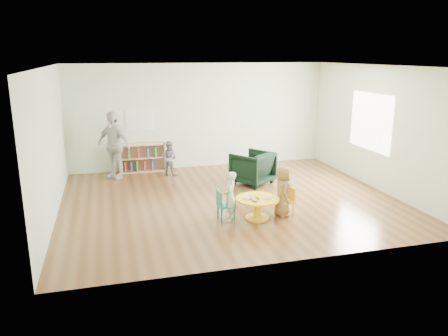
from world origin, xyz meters
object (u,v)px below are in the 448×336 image
(armchair, at_px, (253,168))
(child_left, at_px, (230,196))
(activity_table, at_px, (258,204))
(bookshelf, at_px, (142,158))
(child_right, at_px, (283,191))
(adult_caretaker, at_px, (114,145))
(kid_chair_right, at_px, (287,200))
(kid_chair_left, at_px, (224,204))
(toddler, at_px, (169,158))

(armchair, relative_size, child_left, 0.91)
(activity_table, bearing_deg, bookshelf, 114.10)
(bookshelf, xyz_separation_m, child_right, (2.34, -4.01, 0.12))
(armchair, height_order, child_left, child_left)
(child_left, distance_m, adult_caretaker, 4.10)
(kid_chair_right, bearing_deg, adult_caretaker, 30.70)
(bookshelf, bearing_deg, adult_caretaker, -147.98)
(activity_table, height_order, kid_chair_left, kid_chair_left)
(bookshelf, xyz_separation_m, armchair, (2.47, -1.84, 0.02))
(armchair, xyz_separation_m, toddler, (-1.82, 1.31, 0.06))
(kid_chair_left, distance_m, kid_chair_right, 1.26)
(activity_table, height_order, adult_caretaker, adult_caretaker)
(toddler, bearing_deg, child_left, 137.54)
(bookshelf, relative_size, child_left, 1.27)
(activity_table, height_order, kid_chair_right, kid_chair_right)
(child_right, bearing_deg, armchair, 6.05)
(child_left, distance_m, child_right, 1.04)
(child_right, relative_size, toddler, 1.10)
(kid_chair_left, height_order, armchair, armchair)
(activity_table, bearing_deg, kid_chair_left, 171.55)
(kid_chair_left, relative_size, adult_caretaker, 0.35)
(bookshelf, distance_m, toddler, 0.84)
(activity_table, distance_m, child_right, 0.56)
(bookshelf, bearing_deg, kid_chair_right, -58.41)
(kid_chair_left, distance_m, armchair, 2.49)
(activity_table, distance_m, child_left, 0.56)
(kid_chair_right, xyz_separation_m, armchair, (0.02, 2.14, 0.10))
(kid_chair_left, distance_m, child_left, 0.19)
(toddler, bearing_deg, armchair, -178.59)
(armchair, relative_size, child_right, 0.87)
(activity_table, xyz_separation_m, child_left, (-0.52, 0.05, 0.19))
(toddler, bearing_deg, child_right, 152.95)
(activity_table, xyz_separation_m, toddler, (-1.16, 3.53, 0.16))
(adult_caretaker, bearing_deg, armchair, 19.60)
(toddler, relative_size, adult_caretaker, 0.53)
(bookshelf, height_order, armchair, armchair)
(kid_chair_right, relative_size, adult_caretaker, 0.32)
(activity_table, relative_size, bookshelf, 0.68)
(armchair, height_order, toddler, toddler)
(child_left, relative_size, adult_caretaker, 0.56)
(armchair, bearing_deg, kid_chair_left, 24.36)
(activity_table, distance_m, toddler, 3.72)
(activity_table, relative_size, kid_chair_right, 1.50)
(child_left, xyz_separation_m, toddler, (-0.64, 3.47, -0.03))
(kid_chair_left, xyz_separation_m, bookshelf, (-1.18, 3.96, 0.05))
(adult_caretaker, bearing_deg, kid_chair_left, -18.50)
(kid_chair_right, height_order, child_left, child_left)
(kid_chair_right, relative_size, child_right, 0.56)
(kid_chair_left, xyz_separation_m, kid_chair_right, (1.26, -0.01, -0.02))
(kid_chair_left, xyz_separation_m, child_left, (0.11, -0.04, 0.16))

